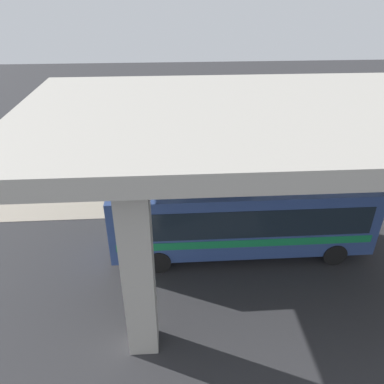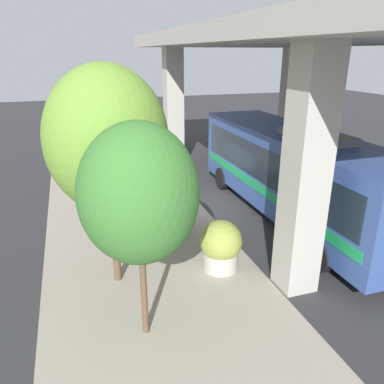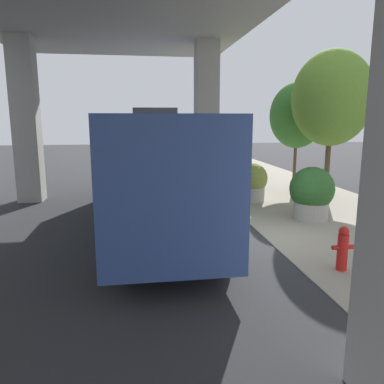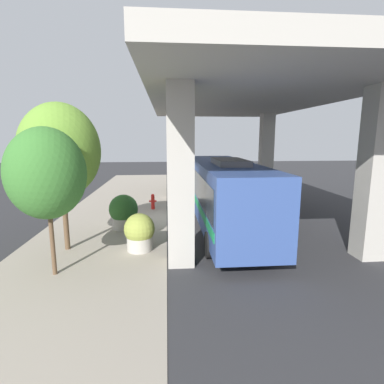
{
  "view_description": "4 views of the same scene",
  "coord_description": "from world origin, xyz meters",
  "px_view_note": "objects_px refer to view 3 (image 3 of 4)",
  "views": [
    {
      "loc": [
        15.84,
        -4.97,
        10.48
      ],
      "look_at": [
        -0.35,
        -3.92,
        1.18
      ],
      "focal_mm": 35.0,
      "sensor_mm": 36.0,
      "label": 1
    },
    {
      "loc": [
        -4.8,
        -13.34,
        5.94
      ],
      "look_at": [
        -1.08,
        -1.97,
        1.46
      ],
      "focal_mm": 35.0,
      "sensor_mm": 36.0,
      "label": 2
    },
    {
      "loc": [
        3.42,
        9.33,
        3.18
      ],
      "look_at": [
        1.6,
        -2.63,
        0.82
      ],
      "focal_mm": 35.0,
      "sensor_mm": 36.0,
      "label": 3
    },
    {
      "loc": [
        0.05,
        -16.08,
        4.44
      ],
      "look_at": [
        1.17,
        -2.76,
        2.01
      ],
      "focal_mm": 28.0,
      "sensor_mm": 36.0,
      "label": 4
    }
  ],
  "objects_px": {
    "bus": "(156,162)",
    "street_tree_near": "(332,98)",
    "street_tree_far": "(297,115)",
    "planter_middle": "(311,193)",
    "fire_hydrant": "(343,248)",
    "planter_front": "(252,182)"
  },
  "relations": [
    {
      "from": "street_tree_near",
      "to": "planter_middle",
      "type": "bearing_deg",
      "value": 54.05
    },
    {
      "from": "fire_hydrant",
      "to": "street_tree_near",
      "type": "height_order",
      "value": "street_tree_near"
    },
    {
      "from": "fire_hydrant",
      "to": "street_tree_near",
      "type": "relative_size",
      "value": 0.17
    },
    {
      "from": "street_tree_near",
      "to": "street_tree_far",
      "type": "distance_m",
      "value": 2.4
    },
    {
      "from": "planter_middle",
      "to": "planter_front",
      "type": "bearing_deg",
      "value": -70.99
    },
    {
      "from": "bus",
      "to": "planter_middle",
      "type": "xyz_separation_m",
      "value": [
        -4.9,
        0.43,
        -1.05
      ]
    },
    {
      "from": "fire_hydrant",
      "to": "planter_middle",
      "type": "xyz_separation_m",
      "value": [
        -1.23,
        -4.0,
        0.36
      ]
    },
    {
      "from": "planter_middle",
      "to": "street_tree_far",
      "type": "height_order",
      "value": "street_tree_far"
    },
    {
      "from": "bus",
      "to": "street_tree_near",
      "type": "bearing_deg",
      "value": -162.19
    },
    {
      "from": "fire_hydrant",
      "to": "bus",
      "type": "bearing_deg",
      "value": -50.37
    },
    {
      "from": "planter_front",
      "to": "fire_hydrant",
      "type": "bearing_deg",
      "value": 88.27
    },
    {
      "from": "planter_front",
      "to": "street_tree_near",
      "type": "bearing_deg",
      "value": 172.94
    },
    {
      "from": "fire_hydrant",
      "to": "street_tree_far",
      "type": "xyz_separation_m",
      "value": [
        -2.81,
        -8.91,
        2.85
      ]
    },
    {
      "from": "planter_middle",
      "to": "street_tree_far",
      "type": "xyz_separation_m",
      "value": [
        -1.58,
        -4.91,
        2.48
      ]
    },
    {
      "from": "fire_hydrant",
      "to": "street_tree_far",
      "type": "bearing_deg",
      "value": -107.51
    },
    {
      "from": "bus",
      "to": "fire_hydrant",
      "type": "bearing_deg",
      "value": 129.63
    },
    {
      "from": "bus",
      "to": "planter_middle",
      "type": "bearing_deg",
      "value": 175.0
    },
    {
      "from": "fire_hydrant",
      "to": "street_tree_far",
      "type": "distance_m",
      "value": 9.77
    },
    {
      "from": "planter_front",
      "to": "planter_middle",
      "type": "relative_size",
      "value": 0.88
    },
    {
      "from": "bus",
      "to": "fire_hydrant",
      "type": "relative_size",
      "value": 11.02
    },
    {
      "from": "fire_hydrant",
      "to": "planter_front",
      "type": "distance_m",
      "value": 6.98
    },
    {
      "from": "bus",
      "to": "street_tree_near",
      "type": "height_order",
      "value": "street_tree_near"
    }
  ]
}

